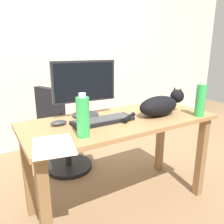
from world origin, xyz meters
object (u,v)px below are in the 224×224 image
object	(u,v)px
monitor	(85,87)
spray_bottle	(200,100)
cat	(161,105)
computer_mouse	(59,123)
water_bottle	(83,117)
office_chair	(63,136)
keyboard	(103,120)

from	to	relation	value
monitor	spray_bottle	bearing A→B (deg)	-30.99
cat	computer_mouse	distance (m)	0.78
computer_mouse	water_bottle	distance (m)	0.29
water_bottle	spray_bottle	size ratio (longest dim) A/B	0.96
office_chair	keyboard	distance (m)	0.83
monitor	cat	size ratio (longest dim) A/B	0.78
office_chair	monitor	size ratio (longest dim) A/B	1.84
office_chair	computer_mouse	xyz separation A→B (m)	(-0.23, -0.64, 0.37)
keyboard	water_bottle	size ratio (longest dim) A/B	1.71
computer_mouse	spray_bottle	world-z (taller)	spray_bottle
office_chair	cat	size ratio (longest dim) A/B	1.44
office_chair	water_bottle	size ratio (longest dim) A/B	3.44
spray_bottle	cat	bearing A→B (deg)	142.12
office_chair	spray_bottle	size ratio (longest dim) A/B	3.30
computer_mouse	keyboard	bearing A→B (deg)	-18.16
cat	spray_bottle	bearing A→B (deg)	-37.88
cat	keyboard	bearing A→B (deg)	171.86
monitor	office_chair	bearing A→B (deg)	91.34
keyboard	cat	world-z (taller)	cat
cat	water_bottle	xyz separation A→B (m)	(-0.69, -0.10, 0.04)
office_chair	computer_mouse	bearing A→B (deg)	-109.72
office_chair	computer_mouse	size ratio (longest dim) A/B	8.04
office_chair	spray_bottle	distance (m)	1.33
keyboard	monitor	bearing A→B (deg)	101.91
computer_mouse	spray_bottle	xyz separation A→B (m)	(0.98, -0.34, 0.11)
water_bottle	keyboard	bearing A→B (deg)	37.39
water_bottle	office_chair	bearing A→B (deg)	79.62
keyboard	cat	xyz separation A→B (m)	(0.47, -0.07, 0.07)
cat	water_bottle	size ratio (longest dim) A/B	2.38
spray_bottle	monitor	bearing A→B (deg)	149.01
cat	computer_mouse	world-z (taller)	cat
monitor	spray_bottle	size ratio (longest dim) A/B	1.79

